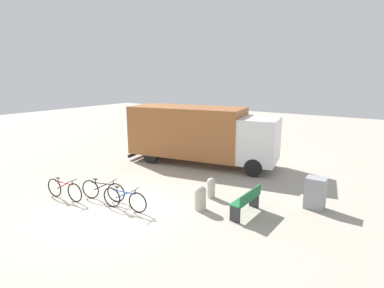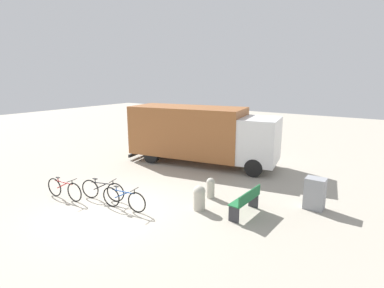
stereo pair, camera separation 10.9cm
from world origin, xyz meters
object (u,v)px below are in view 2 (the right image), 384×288
bicycle_far (124,199)px  bollard_near_bench (199,197)px  park_bench (246,201)px  utility_box (315,193)px  bicycle_middle (103,190)px  delivery_truck (200,133)px  bicycle_near (64,189)px  bollard_far_bench (211,187)px

bicycle_far → bollard_near_bench: bearing=25.1°
park_bench → utility_box: size_ratio=1.37×
park_bench → bicycle_middle: park_bench is taller
delivery_truck → bicycle_far: bearing=-91.7°
delivery_truck → bicycle_near: 6.92m
bicycle_near → bollard_far_bench: 5.27m
bicycle_far → bollard_far_bench: size_ratio=2.32×
delivery_truck → park_bench: (4.36, -4.16, -1.08)m
park_bench → bollard_near_bench: park_bench is taller
bicycle_near → park_bench: bearing=16.7°
delivery_truck → bollard_far_bench: (2.72, -3.59, -1.16)m
delivery_truck → bicycle_middle: (-0.36, -5.92, -1.19)m
bicycle_near → bollard_near_bench: (4.51, 1.95, 0.08)m
bicycle_middle → bollard_near_bench: (3.30, 1.24, 0.08)m
delivery_truck → bicycle_middle: bearing=-103.2°
bollard_far_bench → delivery_truck: bearing=127.2°
delivery_truck → bicycle_near: delivery_truck is taller
park_bench → bollard_near_bench: 1.52m
delivery_truck → bollard_near_bench: bearing=-67.6°
bicycle_middle → bollard_far_bench: size_ratio=2.26×
park_bench → bicycle_middle: bearing=113.4°
bicycle_near → bicycle_middle: 1.41m
bicycle_middle → bollard_far_bench: bicycle_middle is taller
bollard_near_bench → utility_box: bearing=35.3°
delivery_truck → bollard_far_bench: bearing=-62.5°
bicycle_near → utility_box: (7.64, 4.17, 0.16)m
park_bench → bollard_near_bench: (-1.43, -0.52, -0.03)m
bicycle_middle → bicycle_near: bearing=-165.6°
utility_box → bicycle_far: bearing=-145.3°
bicycle_far → bollard_near_bench: size_ratio=2.06×
delivery_truck → utility_box: (6.06, -2.46, -1.03)m
bicycle_near → bollard_near_bench: bearing=17.6°
utility_box → bicycle_middle: bearing=-151.7°
bicycle_near → bollard_far_bench: bearing=29.5°
delivery_truck → bicycle_near: size_ratio=4.44×
bollard_near_bench → bollard_far_bench: size_ratio=1.12×
delivery_truck → bicycle_middle: delivery_truck is taller
bollard_far_bench → bollard_near_bench: bearing=-79.0°
bicycle_middle → bicycle_far: 1.22m
bicycle_near → bollard_near_bench: 4.92m
bicycle_near → bicycle_middle: (1.22, 0.71, 0.00)m
bicycle_middle → bicycle_far: same height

